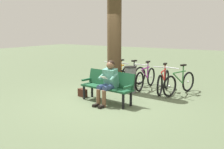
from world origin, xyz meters
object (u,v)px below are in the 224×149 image
at_px(bicycle_purple, 179,83).
at_px(bicycle_black, 146,78).
at_px(bench, 108,84).
at_px(bicycle_blue, 118,75).
at_px(handbag, 83,93).
at_px(bicycle_orange, 163,81).
at_px(person_reading, 108,80).
at_px(tree_trunk, 114,28).
at_px(litter_bin, 130,79).
at_px(bicycle_silver, 131,77).

bearing_deg(bicycle_purple, bicycle_black, -81.20).
bearing_deg(bench, bicycle_blue, -58.61).
distance_m(bench, bicycle_black, 2.09).
xyz_separation_m(handbag, bicycle_orange, (-1.88, -1.84, 0.24)).
xyz_separation_m(person_reading, handbag, (1.08, -0.23, -0.54)).
bearing_deg(bicycle_orange, bench, -34.42).
height_order(handbag, bicycle_black, bicycle_black).
height_order(bicycle_black, bicycle_blue, same).
height_order(bicycle_purple, bicycle_blue, same).
relative_size(tree_trunk, bicycle_black, 2.45).
height_order(litter_bin, bicycle_orange, bicycle_orange).
xyz_separation_m(litter_bin, bicycle_silver, (0.39, -0.76, -0.07)).
xyz_separation_m(person_reading, bicycle_blue, (1.00, -2.20, -0.31)).
distance_m(person_reading, bicycle_purple, 2.49).
bearing_deg(bicycle_black, bicycle_blue, -88.92).
relative_size(bench, bicycle_black, 0.98).
bearing_deg(bicycle_silver, bicycle_blue, -70.96).
distance_m(bicycle_purple, bicycle_blue, 2.33).
bearing_deg(bicycle_black, tree_trunk, -48.70).
distance_m(bicycle_purple, bicycle_orange, 0.52).
xyz_separation_m(tree_trunk, bicycle_orange, (-1.52, -0.58, -1.70)).
bearing_deg(litter_bin, person_reading, 94.08).
height_order(bicycle_silver, bicycle_blue, same).
xyz_separation_m(litter_bin, bicycle_orange, (-0.90, -0.58, -0.07)).
relative_size(person_reading, bicycle_silver, 0.73).
bearing_deg(handbag, bench, 177.00).
relative_size(handbag, litter_bin, 0.35).
height_order(handbag, bicycle_purple, bicycle_purple).
bearing_deg(litter_bin, bicycle_orange, -147.12).
height_order(tree_trunk, bicycle_purple, tree_trunk).
bearing_deg(bench, person_reading, 131.53).
bearing_deg(person_reading, tree_trunk, -56.48).
bearing_deg(bicycle_black, bicycle_silver, -91.54).
xyz_separation_m(bicycle_purple, bicycle_black, (1.23, -0.16, 0.00)).
bearing_deg(bicycle_black, bicycle_purple, 80.68).
bearing_deg(person_reading, bicycle_black, -84.39).
height_order(bicycle_orange, bicycle_silver, same).
relative_size(litter_bin, bicycle_orange, 0.51).
height_order(litter_bin, bicycle_purple, bicycle_purple).
bearing_deg(bicycle_silver, bench, 23.42).
xyz_separation_m(person_reading, bicycle_black, (-0.09, -2.25, -0.31)).
bearing_deg(bicycle_silver, litter_bin, 40.17).
distance_m(person_reading, litter_bin, 1.51).
bearing_deg(bench, bicycle_orange, -108.11).
height_order(bench, litter_bin, bench).
bearing_deg(litter_bin, bicycle_black, -104.17).
height_order(tree_trunk, bicycle_orange, tree_trunk).
relative_size(person_reading, litter_bin, 1.41).
bearing_deg(handbag, bicycle_black, -120.09).
height_order(person_reading, bicycle_black, person_reading).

